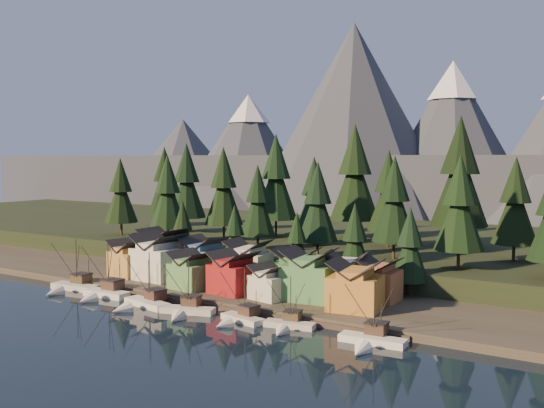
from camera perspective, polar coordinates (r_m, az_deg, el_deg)
The scene contains 45 objects.
ground at distance 108.35m, azimuth -10.78°, elevation -11.31°, with size 500.00×500.00×0.00m, color black.
shore_strip at distance 139.30m, azimuth 0.54°, elevation -7.36°, with size 400.00×50.00×1.50m, color #373428.
hillside at distance 182.80m, azimuth 8.76°, elevation -3.86°, with size 420.00×100.00×6.00m, color black.
dock at distance 120.43m, azimuth -5.38°, elevation -9.39°, with size 80.00×4.00×1.00m, color #4B3D35.
mountain_ridge at distance 299.56m, azimuth 17.45°, elevation 3.64°, with size 560.00×190.00×90.00m.
boat_0 at distance 140.57m, azimuth -18.48°, elevation -6.85°, with size 11.74×12.63×12.45m.
boat_1 at distance 131.74m, azimuth -15.68°, elevation -7.45°, with size 10.66×11.53×12.80m.
boat_2 at distance 121.71m, azimuth -12.18°, elevation -8.52°, with size 11.69×12.38×11.95m.
boat_3 at distance 114.97m, azimuth -8.19°, elevation -9.31°, with size 10.92×11.37×11.17m.
boat_4 at distance 108.63m, azimuth -3.18°, elevation -10.09°, with size 9.27×9.76×10.54m.
boat_5 at distance 104.82m, azimuth 1.48°, elevation -10.74°, with size 9.37×9.92×9.84m.
boat_6 at distance 97.15m, azimuth 9.21°, elevation -11.90°, with size 10.99×11.87×11.32m.
house_front_0 at distance 145.91m, azimuth -13.21°, elevation -4.88°, with size 9.65×9.27×8.38m.
house_front_1 at distance 140.45m, azimuth -10.66°, elevation -4.78°, with size 10.28×9.89×10.30m.
house_front_2 at distance 129.85m, azimuth -7.51°, elevation -6.08°, with size 9.07×9.12×7.86m.
house_front_3 at distance 124.49m, azimuth -3.69°, elevation -6.34°, with size 9.38×9.04×8.54m.
house_front_4 at distance 119.46m, azimuth -0.13°, elevation -7.25°, with size 7.77×8.18×6.73m.
house_front_5 at distance 118.66m, azimuth 3.49°, elevation -6.51°, with size 10.48×9.74×9.96m.
house_front_6 at distance 111.74m, azimuth 7.85°, elevation -7.48°, with size 10.15×9.73×9.06m.
house_back_0 at distance 151.72m, azimuth -10.36°, elevation -4.13°, with size 9.49×9.12×10.13m.
house_back_1 at distance 139.02m, azimuth -6.47°, elevation -4.98°, with size 8.85×8.96×9.65m.
house_back_2 at distance 134.07m, azimuth -2.27°, elevation -5.33°, with size 9.65×8.99×9.50m.
house_back_3 at distance 125.85m, azimuth 2.28°, elevation -6.13°, with size 10.00×9.23×8.89m.
house_back_4 at distance 122.69m, azimuth 7.02°, elevation -6.48°, with size 9.55×9.31×8.70m.
house_back_5 at distance 119.59m, azimuth 10.05°, elevation -6.92°, with size 7.37×7.46×8.26m.
tree_hill_0 at distance 185.20m, azimuth -14.05°, elevation 1.03°, with size 9.91×9.91×23.09m.
tree_hill_1 at distance 188.58m, azimuth -8.02°, elevation 1.94°, with size 11.87×11.87×27.66m.
tree_hill_2 at distance 167.04m, azimuth -9.79°, elevation 0.92°, with size 10.34×10.34×24.08m.
tree_hill_3 at distance 169.96m, azimuth -4.58°, elevation 1.43°, with size 11.26×11.26×26.24m.
tree_hill_4 at distance 177.81m, azimuth 0.38°, elevation 2.27°, with size 12.95×12.95×30.16m.
tree_hill_5 at distance 151.66m, azimuth -1.35°, elevation 0.09°, with size 9.21×9.21×21.45m.
tree_hill_6 at distance 160.39m, azimuth 3.98°, elevation 0.71°, with size 10.07×10.07×23.46m.
tree_hill_7 at distance 140.79m, azimuth 4.33°, elevation -0.07°, with size 9.57×9.57×22.30m.
tree_hill_8 at distance 159.23m, azimuth 10.91°, elevation 0.96°, with size 10.83×10.83×25.23m.
tree_hill_9 at distance 140.60m, azimuth 11.45°, elevation 0.15°, with size 10.15×10.15×23.65m.
tree_hill_10 at distance 161.72m, azimuth 17.26°, elevation 2.56°, with size 14.50×14.50×33.79m.
tree_hill_11 at distance 131.00m, azimuth 17.24°, elevation -0.22°, with size 10.25×10.25×23.89m.
tree_hill_12 at distance 144.91m, azimuth 21.92°, elevation -0.00°, with size 10.08×10.08×23.48m.
tree_hill_15 at distance 173.65m, azimuth 7.80°, elevation 2.63°, with size 14.02×14.02×32.66m.
tree_hill_16 at distance 207.95m, azimuth -10.05°, elevation 2.00°, with size 11.47×11.47×26.71m.
tree_shore_0 at distance 153.94m, azimuth -8.39°, elevation -2.50°, with size 7.27×7.27×16.93m.
tree_shore_1 at distance 144.19m, azimuth -3.54°, elevation -3.02°, with size 7.11×7.11×16.56m.
tree_shore_2 at distance 135.18m, azimuth 2.35°, elevation -3.73°, with size 6.71×6.71×15.64m.
tree_shore_3 at distance 128.71m, azimuth 7.79°, elevation -3.54°, with size 7.83×7.83×18.25m.
tree_shore_4 at distance 124.37m, azimuth 12.85°, elevation -3.97°, with size 7.70×7.70×17.93m.
Camera 1 is at (71.09, -76.34, 29.32)m, focal length 40.00 mm.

